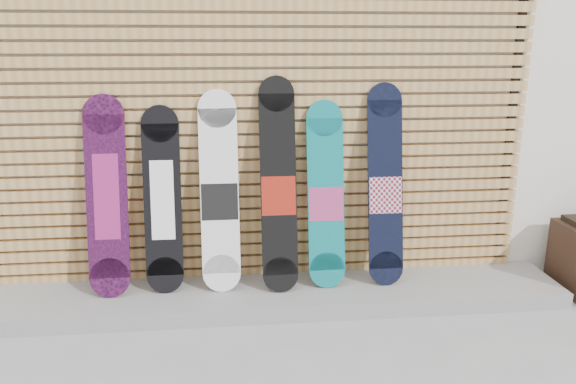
% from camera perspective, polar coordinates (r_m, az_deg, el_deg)
% --- Properties ---
extents(ground, '(80.00, 80.00, 0.00)m').
position_cam_1_polar(ground, '(3.78, 0.12, -15.62)').
color(ground, gray).
rests_on(ground, ground).
extents(building, '(12.00, 5.00, 3.60)m').
position_cam_1_polar(building, '(6.78, 1.25, 14.07)').
color(building, white).
rests_on(building, ground).
extents(concrete_step, '(4.60, 0.70, 0.12)m').
position_cam_1_polar(concrete_step, '(4.34, -2.84, -10.44)').
color(concrete_step, gray).
rests_on(concrete_step, ground).
extents(slat_wall, '(4.26, 0.08, 2.29)m').
position_cam_1_polar(slat_wall, '(4.27, -3.26, 5.34)').
color(slat_wall, tan).
rests_on(slat_wall, ground).
extents(snowboard_0, '(0.29, 0.33, 1.45)m').
position_cam_1_polar(snowboard_0, '(4.25, -17.93, -0.46)').
color(snowboard_0, black).
rests_on(snowboard_0, concrete_step).
extents(snowboard_1, '(0.27, 0.29, 1.37)m').
position_cam_1_polar(snowboard_1, '(4.22, -12.62, -0.80)').
color(snowboard_1, black).
rests_on(snowboard_1, concrete_step).
extents(snowboard_2, '(0.28, 0.31, 1.48)m').
position_cam_1_polar(snowboard_2, '(4.16, -6.97, -0.11)').
color(snowboard_2, white).
rests_on(snowboard_2, concrete_step).
extents(snowboard_3, '(0.27, 0.37, 1.57)m').
position_cam_1_polar(snowboard_3, '(4.14, -0.99, 0.56)').
color(snowboard_3, black).
rests_on(snowboard_3, concrete_step).
extents(snowboard_4, '(0.27, 0.32, 1.39)m').
position_cam_1_polar(snowboard_4, '(4.23, 3.85, -0.40)').
color(snowboard_4, '#0C7377').
rests_on(snowboard_4, concrete_step).
extents(snowboard_5, '(0.26, 0.33, 1.51)m').
position_cam_1_polar(snowboard_5, '(4.31, 9.85, 0.56)').
color(snowboard_5, black).
rests_on(snowboard_5, concrete_step).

